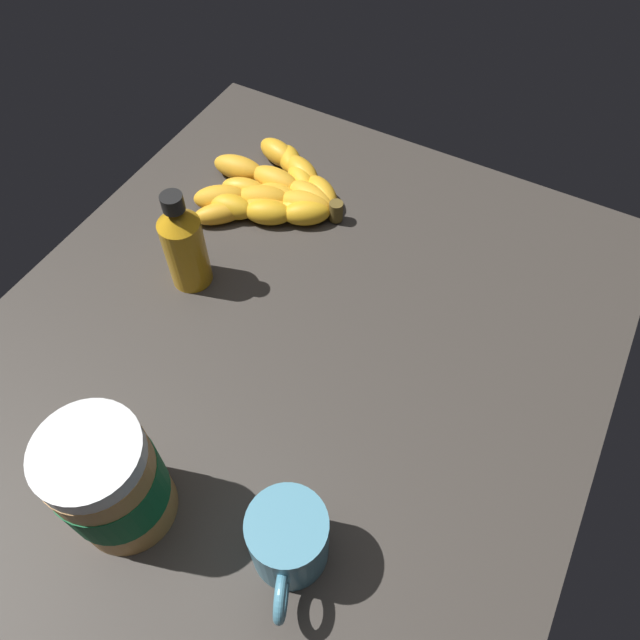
{
  "coord_description": "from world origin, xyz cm",
  "views": [
    {
      "loc": [
        -34.11,
        -22.2,
        61.63
      ],
      "look_at": [
        1.52,
        -2.81,
        4.34
      ],
      "focal_mm": 33.32,
      "sensor_mm": 36.0,
      "label": 1
    }
  ],
  "objects_px": {
    "honey_bottle": "(184,244)",
    "coffee_mug": "(288,541)",
    "banana_bunch": "(278,192)",
    "peanut_butter_jar": "(110,482)"
  },
  "relations": [
    {
      "from": "honey_bottle",
      "to": "coffee_mug",
      "type": "distance_m",
      "value": 0.38
    },
    {
      "from": "peanut_butter_jar",
      "to": "banana_bunch",
      "type": "bearing_deg",
      "value": 12.06
    },
    {
      "from": "banana_bunch",
      "to": "honey_bottle",
      "type": "distance_m",
      "value": 0.19
    },
    {
      "from": "peanut_butter_jar",
      "to": "honey_bottle",
      "type": "bearing_deg",
      "value": 23.65
    },
    {
      "from": "peanut_butter_jar",
      "to": "honey_bottle",
      "type": "relative_size",
      "value": 1.03
    },
    {
      "from": "honey_bottle",
      "to": "banana_bunch",
      "type": "bearing_deg",
      "value": -7.8
    },
    {
      "from": "honey_bottle",
      "to": "coffee_mug",
      "type": "height_order",
      "value": "honey_bottle"
    },
    {
      "from": "honey_bottle",
      "to": "coffee_mug",
      "type": "relative_size",
      "value": 1.36
    },
    {
      "from": "coffee_mug",
      "to": "banana_bunch",
      "type": "bearing_deg",
      "value": 32.22
    },
    {
      "from": "peanut_butter_jar",
      "to": "coffee_mug",
      "type": "xyz_separation_m",
      "value": [
        0.04,
        -0.17,
        -0.03
      ]
    }
  ]
}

